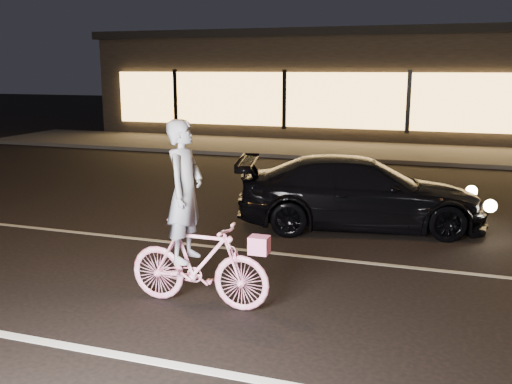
% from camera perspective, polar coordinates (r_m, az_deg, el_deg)
% --- Properties ---
extents(ground, '(90.00, 90.00, 0.00)m').
position_cam_1_polar(ground, '(6.67, 5.45, -12.19)').
color(ground, black).
rests_on(ground, ground).
extents(lane_stripe_near, '(60.00, 0.12, 0.01)m').
position_cam_1_polar(lane_stripe_near, '(5.38, 1.60, -18.51)').
color(lane_stripe_near, silver).
rests_on(lane_stripe_near, ground).
extents(lane_stripe_far, '(60.00, 0.10, 0.01)m').
position_cam_1_polar(lane_stripe_far, '(8.49, 8.55, -6.76)').
color(lane_stripe_far, gray).
rests_on(lane_stripe_far, ground).
extents(sidewalk, '(30.00, 4.00, 0.12)m').
position_cam_1_polar(sidewalk, '(19.16, 14.38, 3.82)').
color(sidewalk, '#383533').
rests_on(sidewalk, ground).
extents(storefront, '(25.40, 8.42, 4.20)m').
position_cam_1_polar(storefront, '(24.93, 15.72, 10.45)').
color(storefront, black).
rests_on(storefront, ground).
extents(cyclist, '(1.75, 0.60, 2.20)m').
position_cam_1_polar(cyclist, '(6.69, -6.14, -4.96)').
color(cyclist, '#FF3283').
rests_on(cyclist, ground).
extents(sedan, '(4.56, 2.65, 1.24)m').
position_cam_1_polar(sedan, '(10.14, 10.41, -0.07)').
color(sedan, black).
rests_on(sedan, ground).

